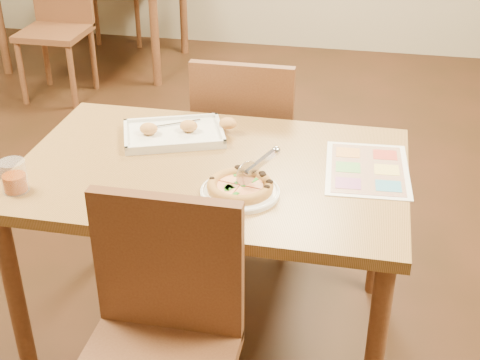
% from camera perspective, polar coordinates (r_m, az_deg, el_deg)
% --- Properties ---
extents(dining_table, '(1.30, 0.85, 0.72)m').
position_cam_1_polar(dining_table, '(2.29, -2.39, -0.68)').
color(dining_table, olive).
rests_on(dining_table, ground).
extents(chair_near, '(0.42, 0.42, 0.47)m').
position_cam_1_polar(chair_near, '(1.86, -6.81, -11.70)').
color(chair_near, brown).
rests_on(chair_near, ground).
extents(chair_far, '(0.42, 0.42, 0.47)m').
position_cam_1_polar(chair_far, '(2.84, 0.51, 4.11)').
color(chair_far, brown).
rests_on(chair_far, ground).
extents(bg_chair_near, '(0.42, 0.42, 0.47)m').
position_cam_1_polar(bg_chair_near, '(4.77, -15.28, 13.72)').
color(bg_chair_near, brown).
rests_on(bg_chair_near, ground).
extents(plate, '(0.26, 0.26, 0.01)m').
position_cam_1_polar(plate, '(2.08, 0.00, -1.04)').
color(plate, white).
rests_on(plate, dining_table).
extents(pizza, '(0.21, 0.21, 0.03)m').
position_cam_1_polar(pizza, '(2.08, 0.01, -0.52)').
color(pizza, '#BC8C40').
rests_on(pizza, plate).
extents(pizza_cutter, '(0.11, 0.13, 0.09)m').
position_cam_1_polar(pizza_cutter, '(2.07, 1.43, 1.23)').
color(pizza_cutter, silver).
rests_on(pizza_cutter, pizza).
extents(appetizer_tray, '(0.43, 0.36, 0.06)m').
position_cam_1_polar(appetizer_tray, '(2.45, -5.42, 4.01)').
color(appetizer_tray, silver).
rests_on(appetizer_tray, dining_table).
extents(glass_tumbler, '(0.08, 0.08, 0.10)m').
position_cam_1_polar(glass_tumbler, '(2.20, -18.72, 0.15)').
color(glass_tumbler, '#8E350A').
rests_on(glass_tumbler, dining_table).
extents(menu, '(0.30, 0.40, 0.00)m').
position_cam_1_polar(menu, '(2.26, 10.80, 0.93)').
color(menu, white).
rests_on(menu, dining_table).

